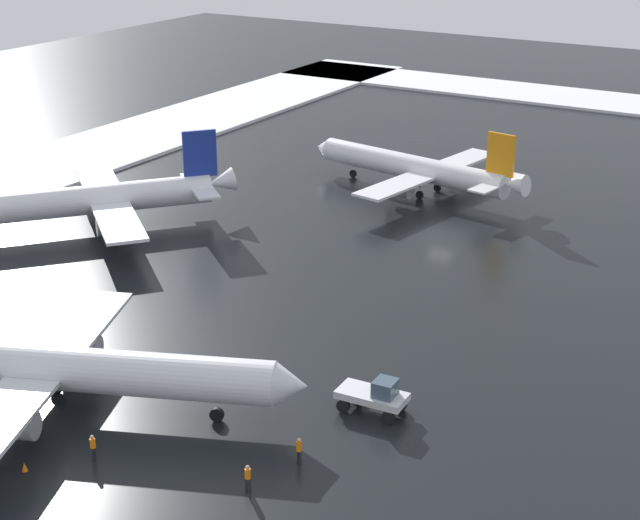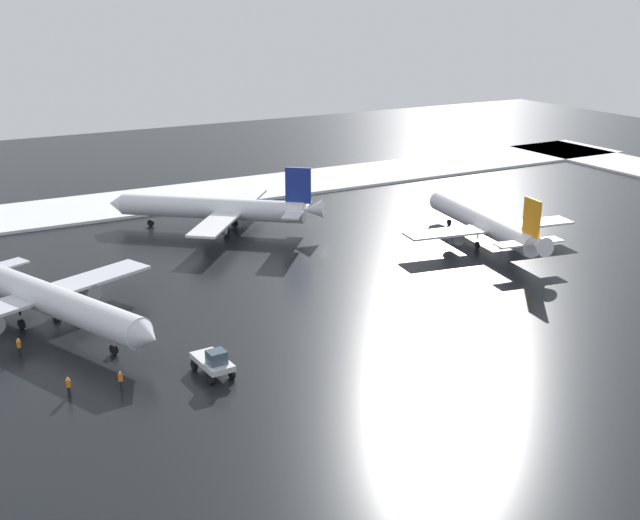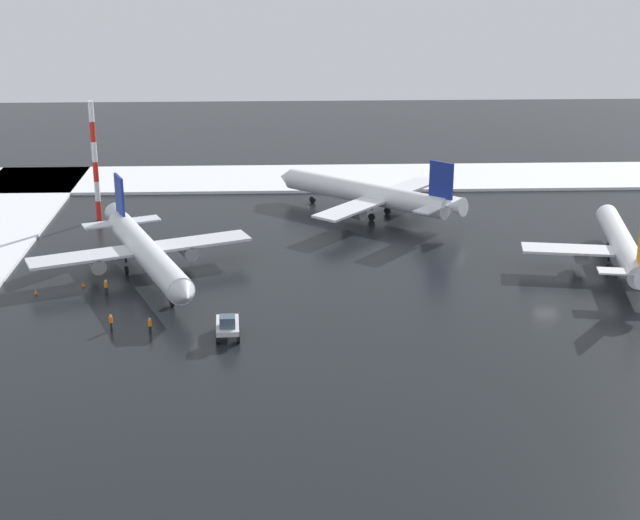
{
  "view_description": "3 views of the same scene",
  "coord_description": "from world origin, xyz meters",
  "px_view_note": "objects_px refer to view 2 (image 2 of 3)",
  "views": [
    {
      "loc": [
        84.35,
        36.47,
        33.04
      ],
      "look_at": [
        18.41,
        -2.99,
        2.69
      ],
      "focal_mm": 55.0,
      "sensor_mm": 36.0,
      "label": 1
    },
    {
      "loc": [
        56.17,
        68.78,
        30.75
      ],
      "look_at": [
        17.87,
        -0.02,
        4.6
      ],
      "focal_mm": 45.0,
      "sensor_mm": 36.0,
      "label": 2
    },
    {
      "loc": [
        28.37,
        98.37,
        38.51
      ],
      "look_at": [
        24.69,
        -1.77,
        3.52
      ],
      "focal_mm": 55.0,
      "sensor_mm": 36.0,
      "label": 3
    }
  ],
  "objects_px": {
    "airplane_parked_portside": "(483,223)",
    "traffic_cone_wingtip_side": "(35,304)",
    "airplane_far_rear": "(47,298)",
    "ground_crew_mid_apron": "(68,386)",
    "pushback_tug": "(214,361)",
    "airplane_parked_starboard": "(217,208)",
    "ground_crew_beside_wing": "(19,346)",
    "ground_crew_by_nose_gear": "(121,380)"
  },
  "relations": [
    {
      "from": "airplane_far_rear",
      "to": "ground_crew_mid_apron",
      "type": "distance_m",
      "value": 15.48
    },
    {
      "from": "ground_crew_mid_apron",
      "to": "traffic_cone_wingtip_side",
      "type": "xyz_separation_m",
      "value": [
        -1.35,
        -21.66,
        -0.7
      ]
    },
    {
      "from": "ground_crew_mid_apron",
      "to": "airplane_far_rear",
      "type": "bearing_deg",
      "value": 56.0
    },
    {
      "from": "ground_crew_mid_apron",
      "to": "ground_crew_by_nose_gear",
      "type": "relative_size",
      "value": 1.0
    },
    {
      "from": "airplane_parked_portside",
      "to": "traffic_cone_wingtip_side",
      "type": "xyz_separation_m",
      "value": [
        55.06,
        -5.21,
        -2.49
      ]
    },
    {
      "from": "ground_crew_mid_apron",
      "to": "ground_crew_by_nose_gear",
      "type": "distance_m",
      "value": 4.07
    },
    {
      "from": "pushback_tug",
      "to": "traffic_cone_wingtip_side",
      "type": "bearing_deg",
      "value": -159.92
    },
    {
      "from": "airplane_parked_starboard",
      "to": "traffic_cone_wingtip_side",
      "type": "relative_size",
      "value": 46.08
    },
    {
      "from": "airplane_far_rear",
      "to": "traffic_cone_wingtip_side",
      "type": "distance_m",
      "value": 6.97
    },
    {
      "from": "airplane_parked_starboard",
      "to": "ground_crew_beside_wing",
      "type": "relative_size",
      "value": 14.82
    },
    {
      "from": "airplane_far_rear",
      "to": "pushback_tug",
      "type": "bearing_deg",
      "value": 7.64
    },
    {
      "from": "pushback_tug",
      "to": "ground_crew_mid_apron",
      "type": "height_order",
      "value": "pushback_tug"
    },
    {
      "from": "ground_crew_by_nose_gear",
      "to": "traffic_cone_wingtip_side",
      "type": "bearing_deg",
      "value": -59.07
    },
    {
      "from": "airplane_far_rear",
      "to": "ground_crew_mid_apron",
      "type": "xyz_separation_m",
      "value": [
        1.56,
        15.26,
        -2.07
      ]
    },
    {
      "from": "airplane_far_rear",
      "to": "pushback_tug",
      "type": "distance_m",
      "value": 20.15
    },
    {
      "from": "airplane_parked_portside",
      "to": "ground_crew_by_nose_gear",
      "type": "bearing_deg",
      "value": 117.71
    },
    {
      "from": "airplane_parked_starboard",
      "to": "ground_crew_mid_apron",
      "type": "xyz_separation_m",
      "value": [
        28.78,
        39.02,
        -2.04
      ]
    },
    {
      "from": "pushback_tug",
      "to": "traffic_cone_wingtip_side",
      "type": "relative_size",
      "value": 8.58
    },
    {
      "from": "traffic_cone_wingtip_side",
      "to": "airplane_parked_starboard",
      "type": "bearing_deg",
      "value": -147.67
    },
    {
      "from": "pushback_tug",
      "to": "ground_crew_beside_wing",
      "type": "bearing_deg",
      "value": -134.3
    },
    {
      "from": "airplane_parked_portside",
      "to": "ground_crew_by_nose_gear",
      "type": "height_order",
      "value": "airplane_parked_portside"
    },
    {
      "from": "airplane_parked_portside",
      "to": "pushback_tug",
      "type": "relative_size",
      "value": 5.95
    },
    {
      "from": "ground_crew_by_nose_gear",
      "to": "ground_crew_mid_apron",
      "type": "bearing_deg",
      "value": 10.46
    },
    {
      "from": "ground_crew_mid_apron",
      "to": "airplane_parked_starboard",
      "type": "bearing_deg",
      "value": 25.43
    },
    {
      "from": "airplane_far_rear",
      "to": "airplane_parked_starboard",
      "type": "relative_size",
      "value": 1.17
    },
    {
      "from": "airplane_far_rear",
      "to": "ground_crew_mid_apron",
      "type": "bearing_deg",
      "value": -28.25
    },
    {
      "from": "ground_crew_mid_apron",
      "to": "ground_crew_by_nose_gear",
      "type": "bearing_deg",
      "value": -42.08
    },
    {
      "from": "airplane_parked_starboard",
      "to": "ground_crew_beside_wing",
      "type": "bearing_deg",
      "value": 83.19
    },
    {
      "from": "airplane_parked_portside",
      "to": "traffic_cone_wingtip_side",
      "type": "relative_size",
      "value": 51.03
    },
    {
      "from": "airplane_far_rear",
      "to": "airplane_parked_portside",
      "type": "relative_size",
      "value": 1.05
    },
    {
      "from": "traffic_cone_wingtip_side",
      "to": "pushback_tug",
      "type": "bearing_deg",
      "value": 113.35
    },
    {
      "from": "airplane_far_rear",
      "to": "ground_crew_mid_apron",
      "type": "relative_size",
      "value": 17.28
    },
    {
      "from": "pushback_tug",
      "to": "airplane_parked_portside",
      "type": "bearing_deg",
      "value": 109.24
    },
    {
      "from": "ground_crew_by_nose_gear",
      "to": "ground_crew_beside_wing",
      "type": "bearing_deg",
      "value": -36.26
    },
    {
      "from": "traffic_cone_wingtip_side",
      "to": "ground_crew_mid_apron",
      "type": "bearing_deg",
      "value": 86.43
    },
    {
      "from": "ground_crew_mid_apron",
      "to": "ground_crew_beside_wing",
      "type": "bearing_deg",
      "value": 74.11
    },
    {
      "from": "airplane_parked_starboard",
      "to": "pushback_tug",
      "type": "distance_m",
      "value": 44.6
    },
    {
      "from": "airplane_far_rear",
      "to": "ground_crew_beside_wing",
      "type": "relative_size",
      "value": 17.28
    },
    {
      "from": "airplane_parked_portside",
      "to": "pushback_tug",
      "type": "xyz_separation_m",
      "value": [
        44.8,
        18.57,
        -1.48
      ]
    },
    {
      "from": "traffic_cone_wingtip_side",
      "to": "airplane_parked_portside",
      "type": "bearing_deg",
      "value": 174.6
    },
    {
      "from": "pushback_tug",
      "to": "ground_crew_mid_apron",
      "type": "xyz_separation_m",
      "value": [
        11.61,
        -2.11,
        -0.31
      ]
    },
    {
      "from": "airplane_parked_starboard",
      "to": "ground_crew_mid_apron",
      "type": "relative_size",
      "value": 14.82
    }
  ]
}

